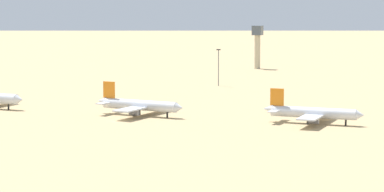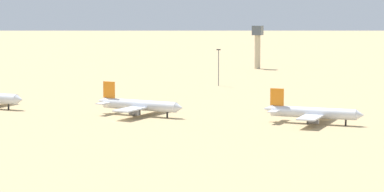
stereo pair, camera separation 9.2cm
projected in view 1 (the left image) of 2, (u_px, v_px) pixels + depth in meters
The scene contains 5 objects.
ground at pixel (117, 121), 275.39m from camera, with size 4000.00×4000.00×0.00m, color tan.
parked_jet_orange_4 at pixel (139, 105), 286.95m from camera, with size 33.07×27.98×10.92m.
parked_jet_orange_5 at pixel (312, 113), 268.76m from camera, with size 32.15×26.88×10.66m.
control_tower at pixel (257, 43), 472.83m from camera, with size 5.20×5.20×23.63m.
light_pole_west at pixel (218, 65), 382.57m from camera, with size 1.80×0.50×16.33m.
Camera 1 is at (121.81, -245.11, 39.49)m, focal length 80.92 mm.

